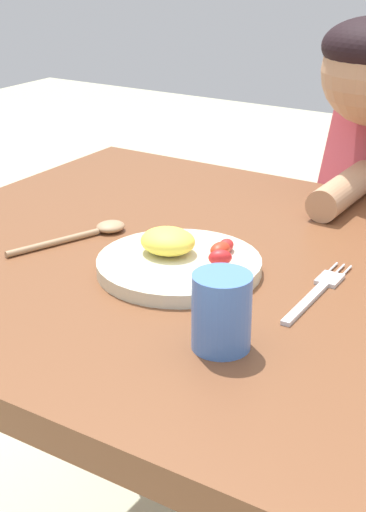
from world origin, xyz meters
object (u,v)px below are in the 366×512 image
(plate, at_px, (179,261))
(spoon, at_px, (92,232))
(fork, at_px, (318,291))
(drinking_cup, at_px, (222,312))

(plate, bearing_deg, spoon, 168.65)
(fork, relative_size, spoon, 1.04)
(plate, bearing_deg, fork, 11.07)
(fork, bearing_deg, plate, 100.06)
(spoon, bearing_deg, fork, -68.63)
(plate, distance_m, fork, 0.20)
(fork, bearing_deg, spoon, 89.12)
(spoon, bearing_deg, plate, -80.11)
(fork, distance_m, spoon, 0.38)
(drinking_cup, bearing_deg, plate, 135.45)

